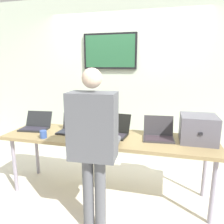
% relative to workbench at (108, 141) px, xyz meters
% --- Properties ---
extents(ground, '(8.00, 8.00, 0.04)m').
position_rel_workbench_xyz_m(ground, '(0.00, 0.00, -0.76)').
color(ground, beige).
extents(back_wall, '(8.00, 0.11, 2.77)m').
position_rel_workbench_xyz_m(back_wall, '(-0.01, 1.13, 0.66)').
color(back_wall, beige).
rests_on(back_wall, ground).
extents(workbench, '(2.61, 0.70, 0.79)m').
position_rel_workbench_xyz_m(workbench, '(0.00, 0.00, 0.00)').
color(workbench, '#937C50').
rests_on(workbench, ground).
extents(equipment_box, '(0.40, 0.40, 0.31)m').
position_rel_workbench_xyz_m(equipment_box, '(1.06, 0.09, 0.21)').
color(equipment_box, '#5D5B66').
rests_on(equipment_box, workbench).
extents(laptop_station_0, '(0.40, 0.36, 0.22)m').
position_rel_workbench_xyz_m(laptop_station_0, '(-1.05, 0.07, 0.11)').
color(laptop_station_0, black).
rests_on(laptop_station_0, workbench).
extents(laptop_station_1, '(0.34, 0.28, 0.23)m').
position_rel_workbench_xyz_m(laptop_station_1, '(-0.50, 0.05, 0.11)').
color(laptop_station_1, '#242225').
rests_on(laptop_station_1, workbench).
extents(laptop_station_2, '(0.35, 0.39, 0.24)m').
position_rel_workbench_xyz_m(laptop_station_2, '(0.08, 0.08, 0.11)').
color(laptop_station_2, black).
rests_on(laptop_station_2, workbench).
extents(laptop_station_3, '(0.38, 0.33, 0.26)m').
position_rel_workbench_xyz_m(laptop_station_3, '(0.61, 0.09, 0.12)').
color(laptop_station_3, '#373438').
rests_on(laptop_station_3, workbench).
extents(person, '(0.45, 0.60, 1.64)m').
position_rel_workbench_xyz_m(person, '(0.03, -0.62, 0.25)').
color(person, '#56585E').
rests_on(person, ground).
extents(coffee_mug, '(0.08, 0.08, 0.09)m').
position_rel_workbench_xyz_m(coffee_mug, '(-0.74, -0.25, 0.10)').
color(coffee_mug, '#345196').
rests_on(coffee_mug, workbench).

